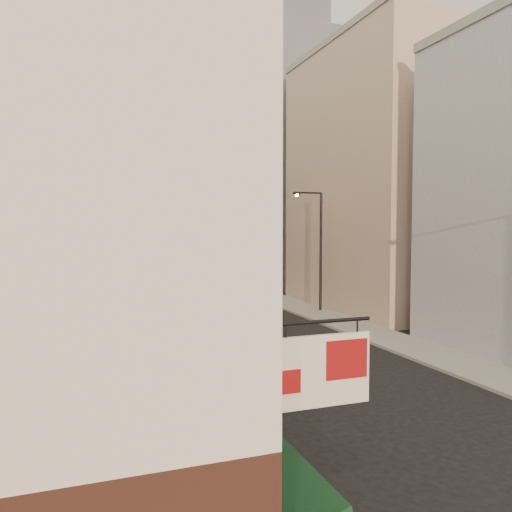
% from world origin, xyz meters
% --- Properties ---
extents(sidewalk_left, '(3.00, 140.00, 0.15)m').
position_xyz_m(sidewalk_left, '(-6.50, 55.00, 0.07)').
color(sidewalk_left, gray).
rests_on(sidewalk_left, ground).
extents(sidewalk_right, '(3.00, 140.00, 0.15)m').
position_xyz_m(sidewalk_right, '(6.50, 55.00, 0.07)').
color(sidewalk_right, gray).
rests_on(sidewalk_right, ground).
extents(near_building_left, '(8.30, 23.04, 12.30)m').
position_xyz_m(near_building_left, '(-10.99, 9.00, 6.02)').
color(near_building_left, brown).
rests_on(near_building_left, ground).
extents(left_bldg_beige, '(8.00, 12.00, 16.00)m').
position_xyz_m(left_bldg_beige, '(-12.00, 26.00, 8.00)').
color(left_bldg_beige, tan).
rests_on(left_bldg_beige, ground).
extents(left_bldg_grey, '(8.00, 16.00, 20.00)m').
position_xyz_m(left_bldg_grey, '(-12.00, 42.00, 10.00)').
color(left_bldg_grey, gray).
rests_on(left_bldg_grey, ground).
extents(left_bldg_tan, '(8.00, 18.00, 17.00)m').
position_xyz_m(left_bldg_tan, '(-12.00, 60.00, 8.50)').
color(left_bldg_tan, '#9B8163').
rests_on(left_bldg_tan, ground).
extents(left_bldg_wingrid, '(8.00, 20.00, 24.00)m').
position_xyz_m(left_bldg_wingrid, '(-12.00, 80.00, 12.00)').
color(left_bldg_wingrid, gray).
rests_on(left_bldg_wingrid, ground).
extents(right_bldg_beige, '(8.00, 16.00, 20.00)m').
position_xyz_m(right_bldg_beige, '(12.00, 30.00, 10.00)').
color(right_bldg_beige, tan).
rests_on(right_bldg_beige, ground).
extents(right_bldg_wingrid, '(8.00, 20.00, 26.00)m').
position_xyz_m(right_bldg_wingrid, '(12.00, 50.00, 13.00)').
color(right_bldg_wingrid, gray).
rests_on(right_bldg_wingrid, ground).
extents(highrise, '(21.00, 23.00, 51.20)m').
position_xyz_m(highrise, '(18.00, 78.00, 25.66)').
color(highrise, gray).
rests_on(highrise, ground).
extents(clock_tower, '(14.00, 14.00, 44.90)m').
position_xyz_m(clock_tower, '(-1.00, 92.00, 17.63)').
color(clock_tower, '#9B8163').
rests_on(clock_tower, ground).
extents(white_tower, '(8.00, 8.00, 41.50)m').
position_xyz_m(white_tower, '(10.00, 78.00, 18.61)').
color(white_tower, silver).
rests_on(white_tower, ground).
extents(streetlamp_mid, '(2.35, 0.24, 8.96)m').
position_xyz_m(streetlamp_mid, '(7.05, 29.75, 5.12)').
color(streetlamp_mid, black).
rests_on(streetlamp_mid, ground).
extents(traffic_light_left, '(0.57, 0.48, 5.00)m').
position_xyz_m(traffic_light_left, '(-7.06, 44.59, 3.67)').
color(traffic_light_left, black).
rests_on(traffic_light_left, ground).
extents(traffic_light_right, '(0.64, 0.61, 5.00)m').
position_xyz_m(traffic_light_right, '(6.52, 45.13, 3.80)').
color(traffic_light_right, black).
rests_on(traffic_light_right, ground).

